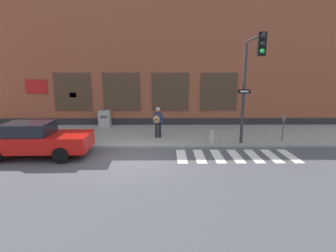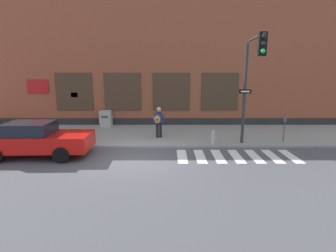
{
  "view_description": "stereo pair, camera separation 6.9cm",
  "coord_description": "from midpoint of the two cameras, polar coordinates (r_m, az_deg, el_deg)",
  "views": [
    {
      "loc": [
        1.32,
        -10.57,
        3.69
      ],
      "look_at": [
        1.42,
        1.99,
        1.03
      ],
      "focal_mm": 28.0,
      "sensor_mm": 36.0,
      "label": 1
    },
    {
      "loc": [
        1.38,
        -10.57,
        3.69
      ],
      "look_at": [
        1.42,
        1.99,
        1.03
      ],
      "focal_mm": 28.0,
      "sensor_mm": 36.0,
      "label": 2
    }
  ],
  "objects": [
    {
      "name": "crosswalk",
      "position": [
        11.96,
        14.38,
        -6.37
      ],
      "size": [
        5.2,
        1.9,
        0.01
      ],
      "color": "silver",
      "rests_on": "ground"
    },
    {
      "name": "building_backdrop",
      "position": [
        19.42,
        -4.6,
        14.61
      ],
      "size": [
        28.0,
        4.06,
        9.21
      ],
      "color": "brown",
      "rests_on": "ground"
    },
    {
      "name": "utility_box",
      "position": [
        17.65,
        -13.71,
        1.61
      ],
      "size": [
        0.72,
        0.7,
        1.03
      ],
      "color": "#ADADA8",
      "rests_on": "sidewalk"
    },
    {
      "name": "fire_hydrant",
      "position": [
        13.22,
        9.43,
        -2.39
      ],
      "size": [
        0.38,
        0.2,
        0.7
      ],
      "color": "#B2ADA8",
      "rests_on": "sidewalk"
    },
    {
      "name": "busker",
      "position": [
        14.13,
        -2.37,
        1.16
      ],
      "size": [
        0.7,
        0.52,
        1.65
      ],
      "color": "black",
      "rests_on": "sidewalk"
    },
    {
      "name": "sidewalk",
      "position": [
        15.31,
        -5.52,
        -1.83
      ],
      "size": [
        28.0,
        5.09,
        0.11
      ],
      "color": "gray",
      "rests_on": "ground"
    },
    {
      "name": "traffic_light",
      "position": [
        12.31,
        17.35,
        10.9
      ],
      "size": [
        0.62,
        2.84,
        5.01
      ],
      "color": "#2D2D30",
      "rests_on": "sidewalk"
    },
    {
      "name": "ground_plane",
      "position": [
        11.28,
        -7.38,
        -7.24
      ],
      "size": [
        160.0,
        160.0,
        0.0
      ],
      "primitive_type": "plane",
      "color": "#4C4C51"
    },
    {
      "name": "parking_meter",
      "position": [
        14.65,
        23.72,
        0.56
      ],
      "size": [
        0.13,
        0.11,
        1.44
      ],
      "color": "#47474C",
      "rests_on": "sidewalk"
    },
    {
      "name": "red_car",
      "position": [
        12.75,
        -27.14,
        -2.63
      ],
      "size": [
        4.64,
        2.07,
        1.53
      ],
      "color": "red",
      "rests_on": "ground"
    }
  ]
}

